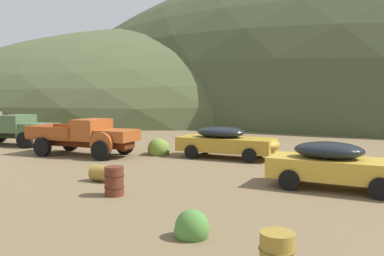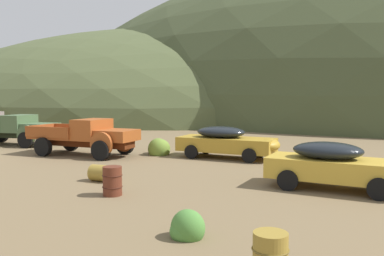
# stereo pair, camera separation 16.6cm
# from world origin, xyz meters

# --- Properties ---
(hill_far_right) EXTENTS (86.84, 89.15, 29.43)m
(hill_far_right) POSITION_xyz_m (-25.09, 55.70, 0.00)
(hill_far_right) COLOR #4C5633
(hill_far_right) RESTS_ON ground
(hill_center) EXTENTS (117.01, 79.07, 46.61)m
(hill_center) POSITION_xyz_m (7.43, 61.28, 0.00)
(hill_center) COLOR #424C2D
(hill_center) RESTS_ON ground
(truck_weathered_green) EXTENTS (6.19, 3.94, 2.16)m
(truck_weathered_green) POSITION_xyz_m (-1.82, 5.85, 1.00)
(truck_weathered_green) COLOR #232B1B
(truck_weathered_green) RESTS_ON ground
(truck_oxide_orange) EXTENTS (6.06, 3.27, 1.89)m
(truck_oxide_orange) POSITION_xyz_m (5.32, 5.36, 0.99)
(truck_oxide_orange) COLOR #51220D
(truck_oxide_orange) RESTS_ON ground
(car_mustard) EXTENTS (5.22, 2.57, 1.57)m
(car_mustard) POSITION_xyz_m (11.61, 8.57, 0.82)
(car_mustard) COLOR #B28928
(car_mustard) RESTS_ON ground
(car_faded_yellow) EXTENTS (4.76, 2.35, 1.57)m
(car_faded_yellow) POSITION_xyz_m (17.78, 4.77, 0.81)
(car_faded_yellow) COLOR gold
(car_faded_yellow) RESTS_ON ground
(oil_drum_tipped) EXTENTS (0.94, 0.74, 0.59)m
(oil_drum_tipped) POSITION_xyz_m (10.31, 1.35, 0.30)
(oil_drum_tipped) COLOR olive
(oil_drum_tipped) RESTS_ON ground
(oil_drum_spare) EXTENTS (0.63, 0.63, 0.91)m
(oil_drum_spare) POSITION_xyz_m (12.09, 0.10, 0.45)
(oil_drum_spare) COLOR #5B2819
(oil_drum_spare) RESTS_ON ground
(bush_back_edge) EXTENTS (0.87, 0.77, 0.82)m
(bush_back_edge) POSITION_xyz_m (8.56, 11.86, 0.20)
(bush_back_edge) COLOR #4C8438
(bush_back_edge) RESTS_ON ground
(bush_front_right) EXTENTS (0.78, 0.72, 0.80)m
(bush_front_right) POSITION_xyz_m (16.09, -1.66, 0.20)
(bush_front_right) COLOR #4C8438
(bush_front_right) RESTS_ON ground
(bush_near_barrel) EXTENTS (1.38, 1.48, 1.14)m
(bush_near_barrel) POSITION_xyz_m (7.97, 7.67, 0.28)
(bush_near_barrel) COLOR olive
(bush_near_barrel) RESTS_ON ground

